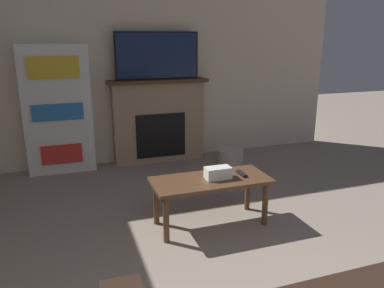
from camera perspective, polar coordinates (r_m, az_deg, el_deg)
The scene contains 8 objects.
wall_back at distance 4.93m, azimuth -8.98°, elevation 12.85°, with size 5.71×0.06×2.70m.
fireplace at distance 4.96m, azimuth -5.11°, elevation 3.60°, with size 1.29×0.28×1.08m.
tv at distance 4.83m, azimuth -5.30°, elevation 13.25°, with size 1.07×0.03×0.59m.
coffee_table at distance 3.24m, azimuth 2.87°, elevation -6.35°, with size 1.01×0.45×0.43m.
tissue_box at distance 3.22m, azimuth 3.98°, elevation -4.40°, with size 0.22×0.12×0.10m.
remote_control at distance 3.33m, azimuth 7.56°, elevation -4.50°, with size 0.04×0.15×0.02m.
bookshelf at distance 4.76m, azimuth -19.76°, elevation 4.91°, with size 0.78×0.29×1.53m.
storage_basket at distance 4.94m, azimuth 5.88°, elevation -1.88°, with size 0.34×0.34×0.19m.
Camera 1 is at (-0.89, -0.20, 1.58)m, focal length 35.00 mm.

